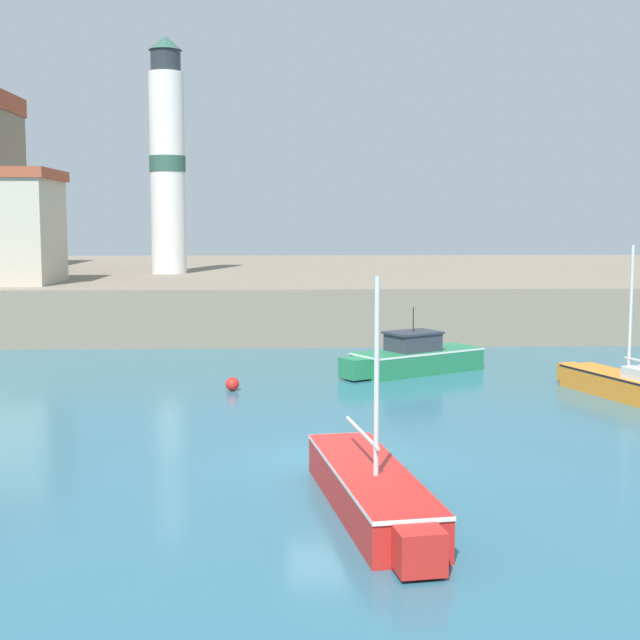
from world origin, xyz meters
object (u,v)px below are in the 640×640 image
(sailboat_orange_1, at_px, (637,387))
(sailboat_red_5, at_px, (372,490))
(motorboat_green_4, at_px, (414,358))
(mooring_buoy, at_px, (232,384))
(lighthouse, at_px, (167,160))

(sailboat_orange_1, bearing_deg, sailboat_red_5, -131.86)
(sailboat_orange_1, relative_size, motorboat_green_4, 1.21)
(mooring_buoy, bearing_deg, sailboat_red_5, -74.75)
(motorboat_green_4, bearing_deg, lighthouse, 120.78)
(sailboat_red_5, bearing_deg, sailboat_orange_1, 48.14)
(motorboat_green_4, xyz_separation_m, sailboat_red_5, (-3.10, -15.89, -0.11))
(motorboat_green_4, bearing_deg, sailboat_orange_1, -41.44)
(motorboat_green_4, height_order, lighthouse, lighthouse)
(mooring_buoy, xyz_separation_m, lighthouse, (-4.94, 22.55, 8.88))
(sailboat_orange_1, height_order, sailboat_red_5, sailboat_orange_1)
(motorboat_green_4, relative_size, mooring_buoy, 12.50)
(sailboat_red_5, bearing_deg, lighthouse, 103.41)
(sailboat_red_5, distance_m, mooring_buoy, 13.07)
(motorboat_green_4, xyz_separation_m, mooring_buoy, (-6.54, -3.27, -0.34))
(sailboat_red_5, relative_size, lighthouse, 0.50)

